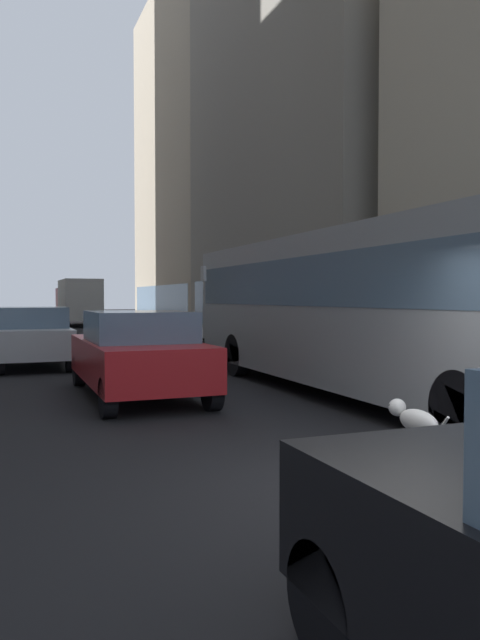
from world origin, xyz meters
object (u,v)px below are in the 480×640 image
object	(u,v)px
car_silver_sedan	(33,336)
dalmatian_dog	(415,422)
box_truck	(78,301)
pedestrian_in_coat	(369,331)
transit_bus	(359,303)
car_red_coupe	(138,353)

from	to	relation	value
car_silver_sedan	dalmatian_dog	distance (m)	12.43
box_truck	pedestrian_in_coat	xyz separation A→B (m)	(3.93, -28.70, -0.66)
transit_bus	car_red_coupe	world-z (taller)	transit_bus
transit_bus	car_silver_sedan	xyz separation A→B (m)	(-5.60, 7.38, -0.95)
car_red_coupe	car_silver_sedan	size ratio (longest dim) A/B	1.10
box_truck	dalmatian_dog	size ratio (longest dim) A/B	7.79
transit_bus	box_truck	distance (m)	31.94
car_red_coupe	pedestrian_in_coat	xyz separation A→B (m)	(6.33, 1.89, 0.19)
pedestrian_in_coat	box_truck	bearing A→B (deg)	97.79
transit_bus	pedestrian_in_coat	world-z (taller)	transit_bus
dalmatian_dog	pedestrian_in_coat	xyz separation A→B (m)	(4.51, 7.76, 0.50)
dalmatian_dog	transit_bus	bearing A→B (deg)	64.49
car_red_coupe	dalmatian_dog	bearing A→B (deg)	-72.78
car_silver_sedan	pedestrian_in_coat	distance (m)	8.97
box_truck	car_silver_sedan	bearing A→B (deg)	-99.27
transit_bus	box_truck	bearing A→B (deg)	92.87
car_silver_sedan	pedestrian_in_coat	bearing A→B (deg)	-27.87
transit_bus	car_red_coupe	size ratio (longest dim) A/B	2.49
car_red_coupe	box_truck	xyz separation A→B (m)	(2.40, 30.59, 0.84)
box_truck	dalmatian_dog	xyz separation A→B (m)	(-0.58, -36.46, -1.15)
dalmatian_dog	box_truck	bearing A→B (deg)	89.09
pedestrian_in_coat	car_silver_sedan	bearing A→B (deg)	152.13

